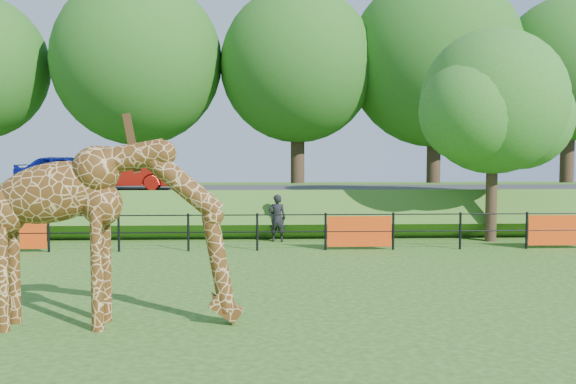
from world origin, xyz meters
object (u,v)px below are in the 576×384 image
object	(u,v)px
car_blue	(67,172)
car_red	(125,173)
visitor	(277,218)
tree_east	(496,107)
giraffe	(109,233)

from	to	relation	value
car_blue	car_red	bearing A→B (deg)	-98.00
visitor	tree_east	xyz separation A→B (m)	(6.97, -0.16, 3.52)
visitor	tree_east	bearing A→B (deg)	-177.67
car_red	tree_east	world-z (taller)	tree_east
giraffe	visitor	size ratio (longest dim) A/B	2.93
visitor	tree_east	size ratio (longest dim) A/B	0.22
giraffe	car_blue	xyz separation A→B (m)	(-4.92, 14.30, 0.49)
giraffe	car_blue	bearing A→B (deg)	108.99
car_blue	car_red	world-z (taller)	car_blue
giraffe	car_red	bearing A→B (deg)	100.69
car_red	tree_east	size ratio (longest dim) A/B	0.56
visitor	car_red	bearing A→B (deg)	-32.00
car_blue	car_red	distance (m)	2.44
giraffe	tree_east	size ratio (longest dim) A/B	0.66
giraffe	car_blue	world-z (taller)	giraffe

